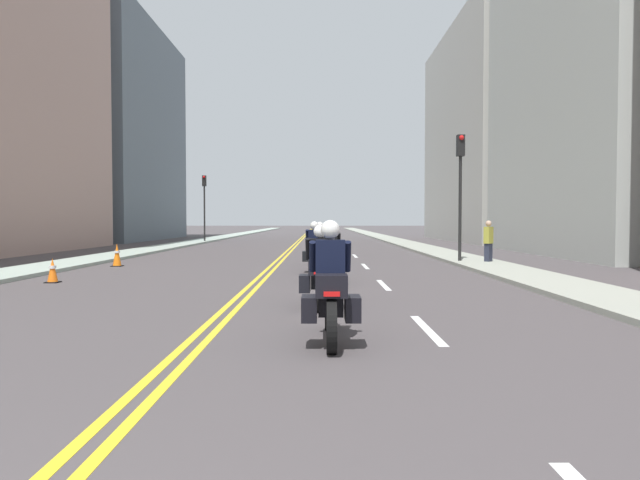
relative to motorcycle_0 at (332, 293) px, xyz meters
The scene contains 18 objects.
ground_plane 40.96m from the motorcycle_0, 92.54° to the left, with size 264.00×264.00×0.00m, color #474143.
sidewalk_left 41.99m from the motorcycle_0, 102.98° to the left, with size 2.03×144.00×0.12m, color #97A69A.
sidewalk_right 41.33m from the motorcycle_0, 81.93° to the left, with size 2.03×144.00×0.12m, color #979B8E.
centreline_yellow_inner 40.97m from the motorcycle_0, 92.71° to the left, with size 0.12×132.00×0.01m, color yellow.
centreline_yellow_outer 40.95m from the motorcycle_0, 92.37° to the left, with size 0.12×132.00×0.01m, color yellow.
lane_dashes_white 21.97m from the motorcycle_0, 86.12° to the left, with size 0.14×56.40×0.01m.
building_left_2 46.22m from the motorcycle_0, 112.89° to the left, with size 7.66×18.83×18.12m.
building_right_2 42.49m from the motorcycle_0, 69.92° to the left, with size 8.23×20.31×17.15m.
motorcycle_0 is the anchor object (origin of this frame).
motorcycle_1 3.28m from the motorcycle_0, 92.42° to the left, with size 0.77×2.23×1.57m.
motorcycle_2 7.30m from the motorcycle_0, 89.08° to the left, with size 0.76×2.17×1.59m.
motorcycle_3 10.80m from the motorcycle_0, 91.69° to the left, with size 0.76×2.29×1.62m.
motorcycle_4 14.02m from the motorcycle_0, 90.61° to the left, with size 0.76×2.24×1.60m.
traffic_cone_0 10.40m from the motorcycle_0, 134.14° to the left, with size 0.33×0.33×0.66m.
traffic_cone_1 14.88m from the motorcycle_0, 120.02° to the left, with size 0.38×0.38×0.83m.
traffic_light_near 15.27m from the motorcycle_0, 69.82° to the left, with size 0.28×0.38×4.89m.
traffic_light_far 36.57m from the motorcycle_0, 103.98° to the left, with size 0.28×0.38×5.02m.
pedestrian_2 15.04m from the motorcycle_0, 65.82° to the left, with size 0.41×0.41×1.65m.
Camera 1 is at (1.67, -0.66, 1.65)m, focal length 32.29 mm.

